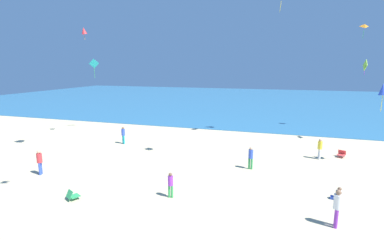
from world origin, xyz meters
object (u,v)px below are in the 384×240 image
person_4 (337,206)px  beach_chair_near_camera (72,195)px  kite_teal (94,64)px  kite_orange (365,26)px  person_6 (123,134)px  person_0 (40,161)px  kite_red (84,31)px  person_7 (338,195)px  beach_chair_far_left (341,154)px  kite_lime (365,65)px  person_3 (171,183)px  person_8 (251,156)px  person_2 (320,147)px  kite_blue (383,89)px

person_4 → beach_chair_near_camera: bearing=-166.4°
beach_chair_near_camera → kite_teal: kite_teal is taller
kite_orange → person_6: bearing=-151.5°
beach_chair_near_camera → person_0: person_0 is taller
kite_red → kite_teal: bearing=113.6°
person_7 → beach_chair_far_left: bearing=-89.9°
kite_lime → person_3: bearing=-129.9°
person_8 → person_4: bearing=-133.5°
beach_chair_near_camera → person_3: size_ratio=0.55×
kite_red → person_6: bearing=-14.7°
person_0 → person_2: bearing=-177.0°
beach_chair_far_left → kite_red: kite_red is taller
kite_blue → kite_red: 24.59m
person_6 → kite_orange: bearing=151.5°
beach_chair_far_left → kite_teal: 24.75m
person_0 → kite_red: bearing=-94.9°
kite_orange → person_7: bearing=-104.7°
person_4 → person_7: bearing=85.6°
beach_chair_far_left → person_2: size_ratio=0.49×
beach_chair_near_camera → kite_blue: (16.68, 10.34, 5.13)m
person_0 → person_7: size_ratio=2.30×
beach_chair_far_left → beach_chair_near_camera: 19.14m
person_3 → person_8: person_8 is taller
person_4 → kite_teal: kite_teal is taller
person_4 → person_8: (-4.22, 6.01, -0.10)m
person_8 → kite_lime: (8.52, 9.05, 6.08)m
person_3 → kite_orange: size_ratio=0.93×
person_2 → kite_orange: 15.51m
kite_red → kite_teal: kite_red is taller
beach_chair_far_left → person_3: size_ratio=0.56×
kite_red → kite_teal: size_ratio=0.56×
kite_lime → kite_orange: kite_orange is taller
person_4 → person_3: bearing=-175.8°
person_6 → person_8: person_6 is taller
person_6 → kite_blue: (19.81, -0.03, 4.49)m
person_2 → person_7: person_2 is taller
person_6 → kite_teal: (-5.57, 4.05, 6.26)m
beach_chair_near_camera → person_8: (8.47, 7.29, 0.64)m
person_2 → person_4: size_ratio=0.92×
kite_blue → person_4: bearing=-113.8°
person_7 → person_6: bearing=-8.9°
kite_lime → kite_teal: size_ratio=0.65×
kite_lime → person_8: bearing=-133.3°
kite_teal → person_3: bearing=-43.1°
beach_chair_far_left → kite_blue: 5.64m
beach_chair_near_camera → kite_lime: size_ratio=0.58×
person_0 → beach_chair_near_camera: bearing=129.2°
person_0 → kite_lime: (21.39, 14.03, 6.04)m
beach_chair_far_left → kite_blue: (1.73, -1.61, 5.12)m
person_2 → person_8: person_2 is taller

